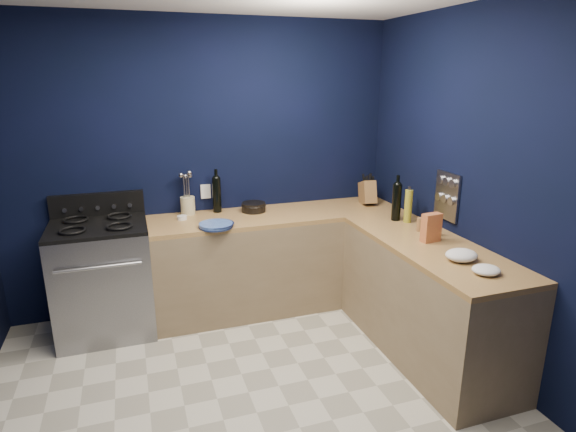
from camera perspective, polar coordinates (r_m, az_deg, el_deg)
name	(u,v)px	position (r m, az deg, el deg)	size (l,w,h in m)	color
floor	(257,414)	(3.35, -3.76, -22.60)	(3.50, 3.50, 0.02)	beige
wall_back	(204,167)	(4.40, -10.04, 5.77)	(3.50, 0.02, 2.60)	black
wall_right	(502,197)	(3.57, 24.26, 2.05)	(0.02, 3.50, 2.60)	black
wall_front	(440,431)	(1.28, 17.79, -23.35)	(3.50, 0.02, 2.60)	black
cab_back	(278,261)	(4.47, -1.17, -5.45)	(2.30, 0.63, 0.86)	#846F51
top_back	(278,215)	(4.32, -1.21, 0.09)	(2.30, 0.63, 0.04)	brown
cab_right	(426,301)	(3.87, 16.25, -9.81)	(0.63, 1.67, 0.86)	#846F51
top_right	(431,247)	(3.70, 16.81, -3.53)	(0.63, 1.67, 0.04)	brown
gas_range	(104,281)	(4.28, -21.21, -7.23)	(0.76, 0.66, 0.92)	gray
oven_door	(103,298)	(4.00, -21.34, -9.11)	(0.59, 0.02, 0.42)	black
cooktop	(97,226)	(4.12, -21.89, -1.16)	(0.76, 0.66, 0.03)	black
backguard	(98,205)	(4.38, -21.87, 1.29)	(0.76, 0.06, 0.20)	black
spice_panel	(447,196)	(3.99, 18.53, 2.28)	(0.02, 0.28, 0.38)	gray
wall_outlet	(206,191)	(4.43, -9.85, 2.92)	(0.09, 0.02, 0.13)	white
plate_stack	(216,225)	(3.96, -8.64, -1.10)	(0.28, 0.28, 0.03)	#314591
ramekin	(182,218)	(4.22, -12.58, -0.19)	(0.08, 0.08, 0.03)	white
utensil_crock	(188,206)	(4.36, -11.92, 1.24)	(0.13, 0.13, 0.16)	beige
wine_bottle_back	(217,195)	(4.36, -8.53, 2.50)	(0.08, 0.08, 0.32)	black
lemon_basket	(254,207)	(4.37, -4.14, 1.07)	(0.22, 0.22, 0.08)	black
knife_block	(367,193)	(4.67, 9.50, 2.76)	(0.12, 0.20, 0.22)	brown
wine_bottle_right	(397,202)	(4.17, 12.89, 1.60)	(0.08, 0.08, 0.32)	black
oil_bottle	(408,206)	(4.14, 14.22, 1.15)	(0.06, 0.06, 0.28)	#9A9627
spice_jar_near	(420,225)	(3.95, 15.52, -0.99)	(0.05, 0.05, 0.11)	olive
spice_jar_far	(435,230)	(3.88, 17.23, -1.57)	(0.05, 0.05, 0.09)	olive
crouton_bag	(431,228)	(3.71, 16.80, -1.35)	(0.15, 0.07, 0.22)	#A62038
towel_front	(462,255)	(3.42, 20.09, -4.43)	(0.22, 0.19, 0.08)	white
towel_end	(486,270)	(3.26, 22.67, -5.98)	(0.18, 0.16, 0.05)	white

